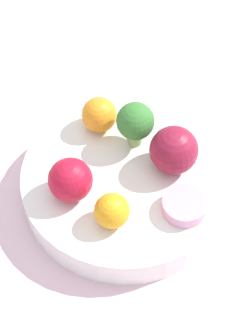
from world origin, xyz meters
name	(u,v)px	position (x,y,z in m)	size (l,w,h in m)	color
ground_plane	(126,201)	(0.00, 0.00, 0.00)	(6.00, 6.00, 0.00)	gray
table_surface	(126,196)	(0.00, 0.00, 0.01)	(1.20, 1.20, 0.02)	silver
bowl	(126,183)	(0.00, 0.00, 0.04)	(0.26, 0.26, 0.04)	white
broccoli	(134,122)	(0.00, -0.05, 0.10)	(0.05, 0.05, 0.06)	#8CB76B
apple_red	(70,180)	(0.06, 0.04, 0.09)	(0.05, 0.05, 0.05)	#B7142D
apple_green	(174,150)	(-0.05, -0.02, 0.09)	(0.06, 0.06, 0.06)	maroon
orange_front	(109,210)	(0.00, 0.07, 0.08)	(0.04, 0.04, 0.04)	orange
orange_back	(99,115)	(0.05, -0.07, 0.09)	(0.05, 0.05, 0.05)	orange
small_cup	(184,206)	(-0.08, 0.04, 0.07)	(0.05, 0.05, 0.02)	#EA9EC6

